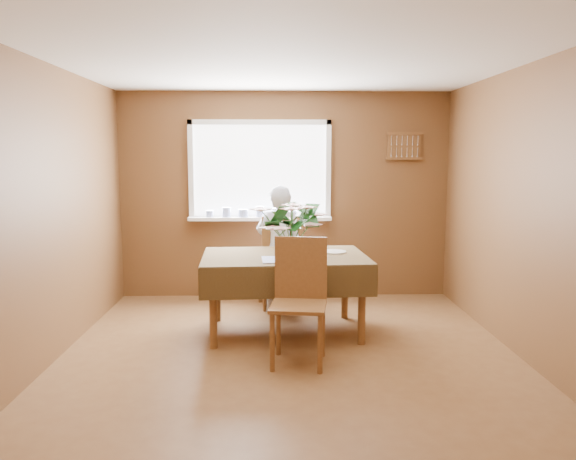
{
  "coord_description": "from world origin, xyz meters",
  "views": [
    {
      "loc": [
        -0.13,
        -4.6,
        1.74
      ],
      "look_at": [
        0.0,
        0.55,
        1.05
      ],
      "focal_mm": 35.0,
      "sensor_mm": 36.0,
      "label": 1
    }
  ],
  "objects_px": {
    "dining_table": "(285,265)",
    "chair_far": "(281,258)",
    "chair_near": "(299,295)",
    "flower_bouquet": "(291,224)",
    "seated_woman": "(280,249)"
  },
  "relations": [
    {
      "from": "chair_near",
      "to": "seated_woman",
      "type": "xyz_separation_m",
      "value": [
        -0.15,
        1.5,
        0.14
      ]
    },
    {
      "from": "dining_table",
      "to": "flower_bouquet",
      "type": "bearing_deg",
      "value": -77.43
    },
    {
      "from": "chair_far",
      "to": "seated_woman",
      "type": "bearing_deg",
      "value": 75.95
    },
    {
      "from": "chair_near",
      "to": "flower_bouquet",
      "type": "bearing_deg",
      "value": 103.21
    },
    {
      "from": "dining_table",
      "to": "chair_near",
      "type": "relative_size",
      "value": 1.58
    },
    {
      "from": "dining_table",
      "to": "chair_far",
      "type": "height_order",
      "value": "chair_far"
    },
    {
      "from": "chair_far",
      "to": "dining_table",
      "type": "bearing_deg",
      "value": 82.85
    },
    {
      "from": "flower_bouquet",
      "to": "dining_table",
      "type": "bearing_deg",
      "value": 105.9
    },
    {
      "from": "dining_table",
      "to": "chair_far",
      "type": "xyz_separation_m",
      "value": [
        -0.03,
        0.88,
        -0.1
      ]
    },
    {
      "from": "flower_bouquet",
      "to": "seated_woman",
      "type": "bearing_deg",
      "value": 96.19
    },
    {
      "from": "chair_far",
      "to": "chair_near",
      "type": "relative_size",
      "value": 1.02
    },
    {
      "from": "chair_near",
      "to": "flower_bouquet",
      "type": "relative_size",
      "value": 1.78
    },
    {
      "from": "chair_far",
      "to": "chair_near",
      "type": "height_order",
      "value": "chair_far"
    },
    {
      "from": "chair_near",
      "to": "chair_far",
      "type": "bearing_deg",
      "value": 102.87
    },
    {
      "from": "dining_table",
      "to": "chair_near",
      "type": "distance_m",
      "value": 0.79
    }
  ]
}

